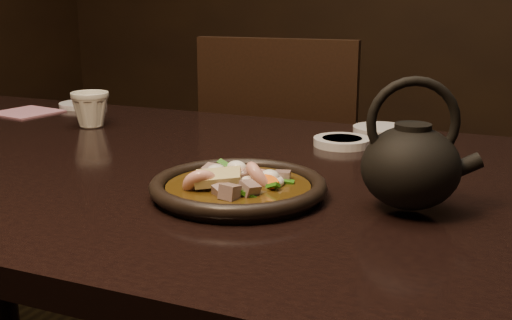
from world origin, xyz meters
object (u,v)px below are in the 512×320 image
at_px(tea_cup, 90,108).
at_px(plate, 238,188).
at_px(teapot, 411,163).
at_px(table, 132,198).
at_px(chair, 288,188).

bearing_deg(tea_cup, plate, -32.51).
height_order(tea_cup, teapot, teapot).
bearing_deg(tea_cup, table, -39.96).
height_order(plate, tea_cup, tea_cup).
xyz_separation_m(table, plate, (0.27, -0.13, 0.09)).
relative_size(plate, teapot, 1.45).
bearing_deg(plate, chair, 105.69).
xyz_separation_m(chair, tea_cup, (-0.27, -0.50, 0.29)).
xyz_separation_m(tea_cup, teapot, (0.74, -0.29, 0.03)).
bearing_deg(teapot, chair, 98.90).
distance_m(chair, tea_cup, 0.64).
distance_m(tea_cup, teapot, 0.79).
xyz_separation_m(chair, plate, (0.23, -0.82, 0.26)).
distance_m(chair, teapot, 0.97).
relative_size(tea_cup, teapot, 0.47).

